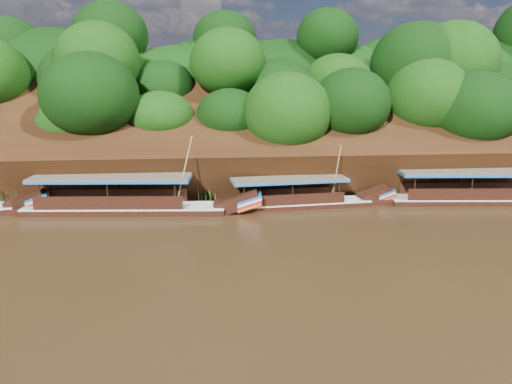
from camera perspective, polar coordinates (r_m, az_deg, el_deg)
ground at (r=29.77m, az=7.59°, el=-5.57°), size 160.00×160.00×0.00m
riverbank at (r=51.14m, az=1.90°, el=4.67°), size 120.00×30.06×19.40m
boat_0 at (r=41.74m, az=24.80°, el=-0.40°), size 15.50×4.16×6.90m
boat_1 at (r=37.06m, az=5.80°, el=-0.93°), size 12.89×3.13×5.04m
boat_2 at (r=36.30m, az=-13.41°, el=-1.38°), size 16.85×3.67×5.98m
reeds at (r=38.16m, az=-0.75°, el=0.17°), size 49.43×2.30×2.10m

